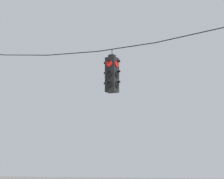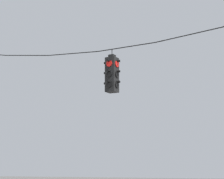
% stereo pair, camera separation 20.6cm
% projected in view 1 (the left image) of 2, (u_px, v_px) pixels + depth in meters
% --- Properties ---
extents(span_wire, '(14.53, 0.03, 0.87)m').
position_uv_depth(span_wire, '(126.00, 39.00, 13.99)').
color(span_wire, black).
extents(traffic_light_over_intersection, '(0.58, 0.58, 1.41)m').
position_uv_depth(traffic_light_over_intersection, '(112.00, 74.00, 14.03)').
color(traffic_light_over_intersection, black).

